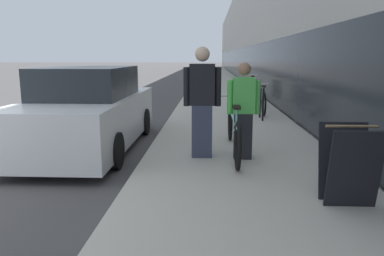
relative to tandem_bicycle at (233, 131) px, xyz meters
The scene contains 11 objects.
sidewalk_slab 18.73m from the tandem_bicycle, 89.66° to the left, with size 3.23×70.00×0.15m.
storefront_facade 27.74m from the tandem_bicycle, 75.80° to the left, with size 10.01×70.00×7.27m.
tandem_bicycle is the anchor object (origin of this frame).
person_rider 0.54m from the tandem_bicycle, 69.97° to the right, with size 0.52×0.20×1.54m.
person_bystander 0.78m from the tandem_bicycle, 152.90° to the right, with size 0.61×0.24×1.78m.
bike_rack_hoop 3.67m from the tandem_bicycle, 74.94° to the left, with size 0.05×0.60×0.84m.
cruiser_bike_nearest 4.75m from the tandem_bicycle, 76.75° to the left, with size 0.52×1.80×0.84m.
cruiser_bike_middle 6.94m from the tandem_bicycle, 82.49° to the left, with size 0.52×1.62×0.84m.
cruiser_bike_farthest 8.91m from the tandem_bicycle, 81.81° to the left, with size 0.52×1.68×0.90m.
sandwich_board_sign 2.48m from the tandem_bicycle, 62.69° to the right, with size 0.56×0.56×0.90m.
parked_sedan_curbside 2.87m from the tandem_bicycle, 163.53° to the left, with size 1.84×4.52×1.59m.
Camera 1 is at (4.42, -4.00, 1.78)m, focal length 35.00 mm.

